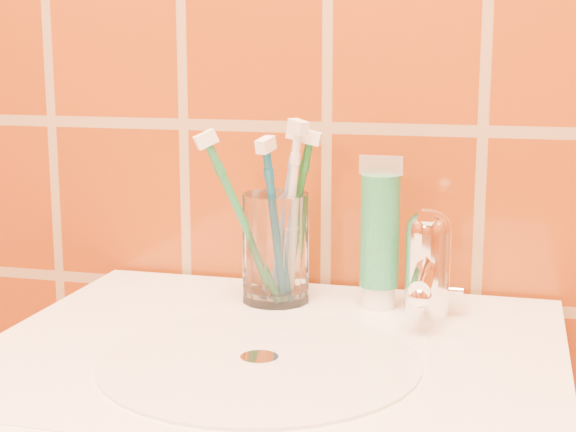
# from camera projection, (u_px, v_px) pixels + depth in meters

# --- Properties ---
(glass_tumbler) EXTENTS (0.08, 0.08, 0.13)m
(glass_tumbler) POSITION_uv_depth(u_px,v_px,m) (276.00, 248.00, 1.00)
(glass_tumbler) COLOR white
(glass_tumbler) RESTS_ON pedestal_sink
(toothpaste_tube) EXTENTS (0.05, 0.04, 0.17)m
(toothpaste_tube) POSITION_uv_depth(u_px,v_px,m) (380.00, 238.00, 0.97)
(toothpaste_tube) COLOR white
(toothpaste_tube) RESTS_ON pedestal_sink
(faucet) EXTENTS (0.05, 0.11, 0.12)m
(faucet) POSITION_uv_depth(u_px,v_px,m) (427.00, 259.00, 0.94)
(faucet) COLOR white
(faucet) RESTS_ON pedestal_sink
(toothbrush_0) EXTENTS (0.06, 0.10, 0.21)m
(toothbrush_0) POSITION_uv_depth(u_px,v_px,m) (275.00, 224.00, 0.98)
(toothbrush_0) COLOR #0D5174
(toothbrush_0) RESTS_ON glass_tumbler
(toothbrush_1) EXTENTS (0.08, 0.08, 0.22)m
(toothbrush_1) POSITION_uv_depth(u_px,v_px,m) (290.00, 213.00, 0.99)
(toothbrush_1) COLOR white
(toothbrush_1) RESTS_ON glass_tumbler
(toothbrush_2) EXTENTS (0.09, 0.09, 0.21)m
(toothbrush_2) POSITION_uv_depth(u_px,v_px,m) (285.00, 214.00, 1.01)
(toothbrush_2) COLOR #6B86BF
(toothbrush_2) RESTS_ON glass_tumbler
(toothbrush_3) EXTENTS (0.17, 0.16, 0.21)m
(toothbrush_3) POSITION_uv_depth(u_px,v_px,m) (243.00, 221.00, 0.97)
(toothbrush_3) COLOR #1E723E
(toothbrush_3) RESTS_ON glass_tumbler
(toothbrush_4) EXTENTS (0.06, 0.06, 0.20)m
(toothbrush_4) POSITION_uv_depth(u_px,v_px,m) (294.00, 217.00, 1.00)
(toothbrush_4) COLOR #1C6B2D
(toothbrush_4) RESTS_ON glass_tumbler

